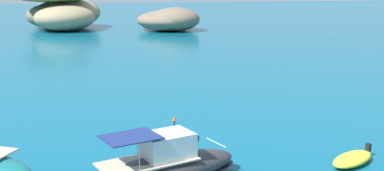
{
  "coord_description": "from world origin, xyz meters",
  "views": [
    {
      "loc": [
        -4.92,
        -7.38,
        7.51
      ],
      "look_at": [
        1.52,
        15.95,
        2.4
      ],
      "focal_mm": 44.72,
      "sensor_mm": 36.0,
      "label": 1
    }
  ],
  "objects": [
    {
      "name": "islet_large",
      "position": [
        -4.41,
        79.83,
        2.53
      ],
      "size": [
        16.21,
        21.7,
        6.15
      ],
      "color": "#9E8966",
      "rests_on": "ground"
    },
    {
      "name": "islet_small",
      "position": [
        13.01,
        70.85,
        1.62
      ],
      "size": [
        13.38,
        13.8,
        3.89
      ],
      "color": "#756651",
      "rests_on": "ground"
    },
    {
      "name": "motorboat_charcoal",
      "position": [
        -1.52,
        9.47,
        0.68
      ],
      "size": [
        7.11,
        3.88,
        2.14
      ],
      "color": "#2D2D33",
      "rests_on": "ground"
    },
    {
      "name": "dinghy_tender",
      "position": [
        6.84,
        9.41,
        0.22
      ],
      "size": [
        2.81,
        2.2,
        0.58
      ],
      "color": "yellow",
      "rests_on": "ground"
    },
    {
      "name": "channel_buoy",
      "position": [
        0.03,
        13.65,
        0.34
      ],
      "size": [
        0.56,
        0.56,
        1.48
      ],
      "color": "#E54C19",
      "rests_on": "ground"
    }
  ]
}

